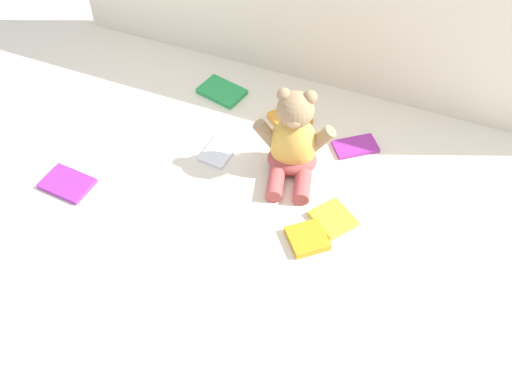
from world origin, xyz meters
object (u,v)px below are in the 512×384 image
object	(u,v)px
book_case_1	(222,91)
book_case_2	(333,219)
teddy_bear	(293,143)
book_case_3	(355,146)
book_case_6	(67,184)
book_case_4	(220,151)
book_case_5	(307,238)
book_case_0	(290,118)

from	to	relation	value
book_case_1	book_case_2	distance (m)	0.57
teddy_bear	book_case_3	distance (m)	0.22
book_case_3	book_case_6	size ratio (longest dim) A/B	0.93
teddy_bear	book_case_4	world-z (taller)	teddy_bear
teddy_bear	book_case_5	xyz separation A→B (m)	(0.12, -0.22, -0.09)
book_case_1	book_case_3	world-z (taller)	book_case_1
book_case_3	book_case_6	world-z (taller)	book_case_6
teddy_bear	book_case_5	size ratio (longest dim) A/B	2.87
book_case_2	book_case_0	bearing A→B (deg)	-107.65
book_case_0	book_case_5	size ratio (longest dim) A/B	1.13
book_case_2	book_case_1	bearing A→B (deg)	-90.87
book_case_4	book_case_5	size ratio (longest dim) A/B	1.26
book_case_1	book_case_2	size ratio (longest dim) A/B	1.35
book_case_3	book_case_4	distance (m)	0.38
book_case_1	book_case_4	bearing A→B (deg)	-143.68
teddy_bear	book_case_4	distance (m)	0.23
book_case_5	book_case_6	bearing A→B (deg)	-124.20
book_case_3	book_case_5	size ratio (longest dim) A/B	1.32
book_case_0	book_case_1	size ratio (longest dim) A/B	0.78
book_case_4	book_case_5	bearing A→B (deg)	-25.04
book_case_0	book_case_2	world-z (taller)	book_case_0
book_case_0	book_case_2	xyz separation A→B (m)	(0.23, -0.31, -0.00)
book_case_0	book_case_3	size ratio (longest dim) A/B	0.86
book_case_2	book_case_6	distance (m)	0.71
book_case_2	teddy_bear	bearing A→B (deg)	-93.95
book_case_0	book_case_6	bearing A→B (deg)	-96.99
book_case_1	book_case_6	size ratio (longest dim) A/B	1.03
book_case_4	book_case_6	xyz separation A→B (m)	(-0.32, -0.27, 0.00)
book_case_0	book_case_3	distance (m)	0.21
book_case_4	teddy_bear	bearing A→B (deg)	11.53
book_case_2	book_case_5	world-z (taller)	book_case_5
book_case_0	book_case_2	distance (m)	0.38
teddy_bear	book_case_0	xyz separation A→B (m)	(-0.07, 0.17, -0.09)
book_case_1	book_case_6	world-z (taller)	book_case_1
book_case_3	book_case_4	world-z (taller)	same
book_case_2	book_case_6	xyz separation A→B (m)	(-0.69, -0.16, -0.00)
teddy_bear	book_case_0	distance (m)	0.21
book_case_3	book_case_4	size ratio (longest dim) A/B	1.05
book_case_1	book_case_5	bearing A→B (deg)	-121.78
book_case_3	teddy_bear	bearing A→B (deg)	97.98
book_case_0	book_case_1	world-z (taller)	book_case_0
book_case_5	book_case_6	size ratio (longest dim) A/B	0.71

